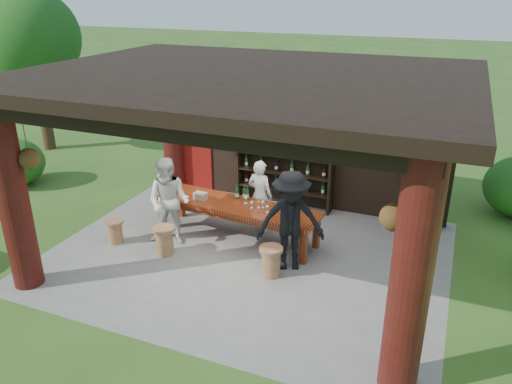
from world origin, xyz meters
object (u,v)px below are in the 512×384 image
at_px(tasting_table, 236,209).
at_px(host, 260,195).
at_px(stool_near_right, 271,261).
at_px(stool_far_left, 115,231).
at_px(stool_near_left, 164,240).
at_px(guest_woman, 169,202).
at_px(napkin_basket, 201,196).
at_px(wine_shelf, 284,165).
at_px(guest_man, 291,221).

distance_m(tasting_table, host, 0.64).
bearing_deg(stool_near_right, stool_far_left, -179.29).
bearing_deg(stool_near_left, guest_woman, 105.98).
bearing_deg(napkin_basket, guest_woman, -118.82).
bearing_deg(wine_shelf, stool_far_left, -129.68).
relative_size(stool_near_right, guest_woman, 0.32).
height_order(stool_near_left, host, host).
height_order(guest_woman, napkin_basket, guest_woman).
bearing_deg(wine_shelf, guest_woman, -119.83).
height_order(stool_near_left, napkin_basket, napkin_basket).
relative_size(wine_shelf, guest_woman, 1.29).
relative_size(wine_shelf, host, 1.49).
height_order(wine_shelf, stool_near_right, wine_shelf).
bearing_deg(tasting_table, stool_near_left, -131.20).
distance_m(tasting_table, stool_far_left, 2.48).
relative_size(tasting_table, guest_man, 1.87).
bearing_deg(napkin_basket, stool_near_right, -28.15).
relative_size(tasting_table, stool_far_left, 7.23).
bearing_deg(tasting_table, stool_far_left, -152.45).
relative_size(wine_shelf, stool_near_left, 4.05).
bearing_deg(napkin_basket, wine_shelf, 59.84).
xyz_separation_m(tasting_table, host, (0.29, 0.56, 0.13)).
xyz_separation_m(guest_woman, guest_man, (2.53, -0.02, 0.05)).
height_order(stool_far_left, napkin_basket, napkin_basket).
distance_m(wine_shelf, tasting_table, 1.97).
relative_size(tasting_table, guest_woman, 1.98).
bearing_deg(stool_far_left, stool_near_right, 0.71).
height_order(tasting_table, stool_far_left, tasting_table).
height_order(stool_near_right, stool_far_left, stool_near_right).
bearing_deg(host, tasting_table, 70.77).
distance_m(host, napkin_basket, 1.24).
distance_m(stool_far_left, guest_woman, 1.29).
relative_size(wine_shelf, napkin_basket, 8.81).
bearing_deg(wine_shelf, stool_near_left, -113.88).
bearing_deg(guest_man, stool_near_right, -141.87).
distance_m(stool_near_left, guest_woman, 0.76).
bearing_deg(tasting_table, stool_near_right, -43.08).
bearing_deg(wine_shelf, stool_near_right, -74.60).
xyz_separation_m(tasting_table, stool_near_right, (1.17, -1.09, -0.34)).
bearing_deg(wine_shelf, tasting_table, -100.25).
bearing_deg(napkin_basket, stool_far_left, -141.89).
height_order(stool_near_left, stool_far_left, stool_near_left).
relative_size(stool_near_left, stool_near_right, 1.01).
distance_m(wine_shelf, stool_near_left, 3.42).
bearing_deg(stool_near_right, guest_man, 60.81).
bearing_deg(stool_far_left, host, 34.48).
distance_m(guest_woman, napkin_basket, 0.74).
relative_size(stool_far_left, guest_woman, 0.27).
relative_size(stool_near_right, stool_far_left, 1.15).
bearing_deg(stool_near_right, wine_shelf, 105.40).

